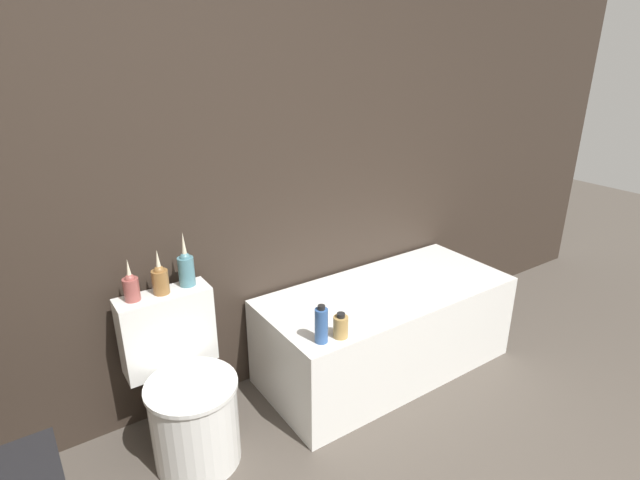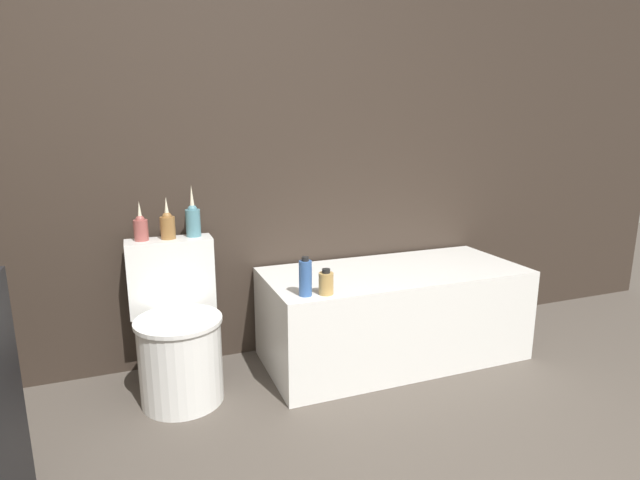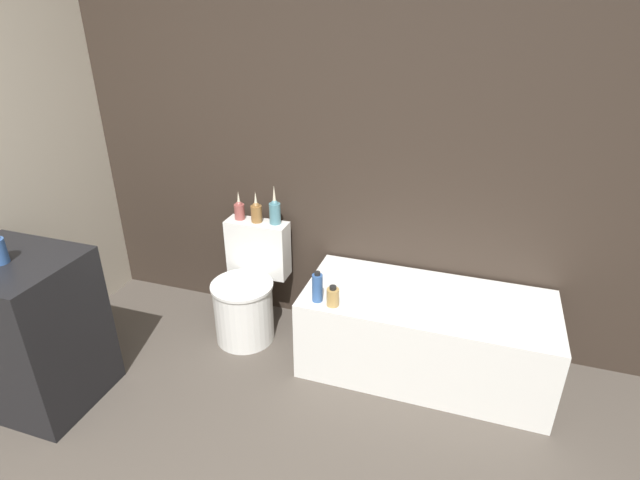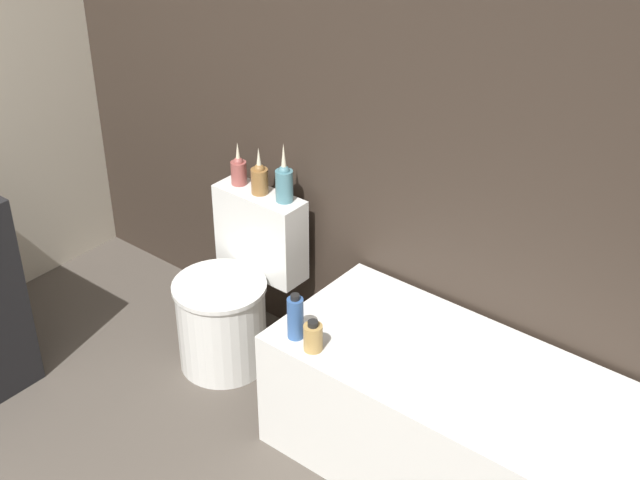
% 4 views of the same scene
% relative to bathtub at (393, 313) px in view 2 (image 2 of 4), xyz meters
% --- Properties ---
extents(wall_back_tiled, '(6.40, 0.06, 2.60)m').
position_rel_bathtub_xyz_m(wall_back_tiled, '(-0.81, 0.38, 1.03)').
color(wall_back_tiled, '#332821').
rests_on(wall_back_tiled, ground_plane).
extents(bathtub, '(1.47, 0.66, 0.52)m').
position_rel_bathtub_xyz_m(bathtub, '(0.00, 0.00, 0.00)').
color(bathtub, white).
rests_on(bathtub, ground).
extents(toilet, '(0.43, 0.56, 0.75)m').
position_rel_bathtub_xyz_m(toilet, '(-1.19, 0.02, 0.05)').
color(toilet, white).
rests_on(toilet, ground).
extents(vase_gold, '(0.07, 0.07, 0.20)m').
position_rel_bathtub_xyz_m(vase_gold, '(-1.32, 0.23, 0.56)').
color(vase_gold, '#994C47').
rests_on(vase_gold, toilet).
extents(vase_silver, '(0.07, 0.07, 0.21)m').
position_rel_bathtub_xyz_m(vase_silver, '(-1.19, 0.22, 0.56)').
color(vase_silver, olive).
rests_on(vase_silver, toilet).
extents(vase_bronze, '(0.08, 0.08, 0.27)m').
position_rel_bathtub_xyz_m(vase_bronze, '(-1.06, 0.23, 0.58)').
color(vase_bronze, teal).
rests_on(vase_bronze, toilet).
extents(shampoo_bottle_tall, '(0.06, 0.06, 0.19)m').
position_rel_bathtub_xyz_m(shampoo_bottle_tall, '(-0.61, -0.23, 0.35)').
color(shampoo_bottle_tall, '#335999').
rests_on(shampoo_bottle_tall, bathtub).
extents(shampoo_bottle_short, '(0.07, 0.07, 0.13)m').
position_rel_bathtub_xyz_m(shampoo_bottle_short, '(-0.51, -0.25, 0.31)').
color(shampoo_bottle_short, tan).
rests_on(shampoo_bottle_short, bathtub).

